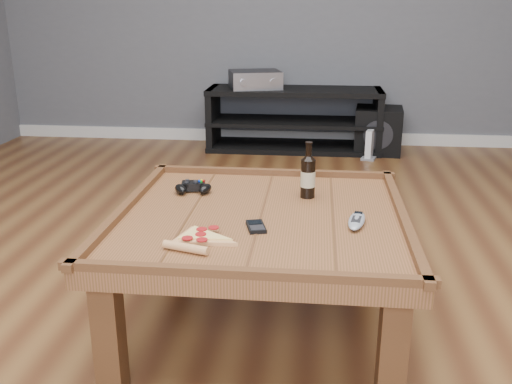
# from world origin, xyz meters

# --- Properties ---
(ground) EXTENTS (6.00, 6.00, 0.00)m
(ground) POSITION_xyz_m (0.00, 0.00, 0.00)
(ground) COLOR #4D2A16
(ground) RESTS_ON ground
(baseboard) EXTENTS (5.00, 0.02, 0.10)m
(baseboard) POSITION_xyz_m (0.00, 2.99, 0.05)
(baseboard) COLOR silver
(baseboard) RESTS_ON ground
(coffee_table) EXTENTS (1.03, 1.03, 0.48)m
(coffee_table) POSITION_xyz_m (0.00, 0.00, 0.39)
(coffee_table) COLOR #563618
(coffee_table) RESTS_ON ground
(media_console) EXTENTS (1.40, 0.45, 0.50)m
(media_console) POSITION_xyz_m (0.00, 2.75, 0.25)
(media_console) COLOR black
(media_console) RESTS_ON ground
(beer_bottle) EXTENTS (0.06, 0.06, 0.21)m
(beer_bottle) POSITION_xyz_m (0.16, 0.21, 0.54)
(beer_bottle) COLOR black
(beer_bottle) RESTS_ON coffee_table
(game_controller) EXTENTS (0.16, 0.12, 0.04)m
(game_controller) POSITION_xyz_m (-0.29, 0.21, 0.47)
(game_controller) COLOR black
(game_controller) RESTS_ON coffee_table
(pizza_slice) EXTENTS (0.23, 0.30, 0.03)m
(pizza_slice) POSITION_xyz_m (-0.17, -0.26, 0.46)
(pizza_slice) COLOR tan
(pizza_slice) RESTS_ON coffee_table
(smartphone) EXTENTS (0.08, 0.11, 0.01)m
(smartphone) POSITION_xyz_m (-0.00, -0.13, 0.46)
(smartphone) COLOR black
(smartphone) RESTS_ON coffee_table
(remote_control) EXTENTS (0.08, 0.18, 0.03)m
(remote_control) POSITION_xyz_m (0.33, -0.06, 0.46)
(remote_control) COLOR gray
(remote_control) RESTS_ON coffee_table
(av_receiver) EXTENTS (0.47, 0.42, 0.14)m
(av_receiver) POSITION_xyz_m (-0.32, 2.75, 0.57)
(av_receiver) COLOR black
(av_receiver) RESTS_ON media_console
(subwoofer) EXTENTS (0.39, 0.39, 0.36)m
(subwoofer) POSITION_xyz_m (0.68, 2.72, 0.18)
(subwoofer) COLOR black
(subwoofer) RESTS_ON ground
(game_console) EXTENTS (0.15, 0.20, 0.23)m
(game_console) POSITION_xyz_m (0.60, 2.52, 0.10)
(game_console) COLOR gray
(game_console) RESTS_ON ground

